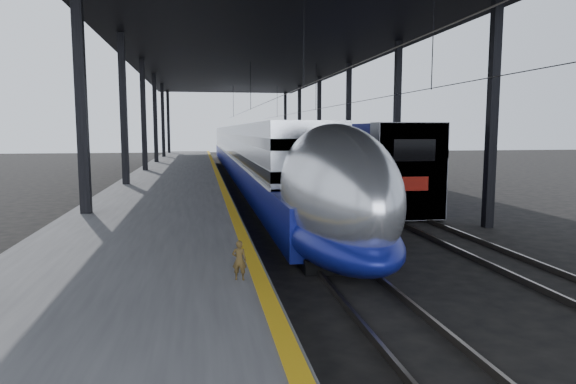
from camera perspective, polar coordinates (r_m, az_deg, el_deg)
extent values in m
plane|color=black|center=(14.45, -2.20, -8.78)|extent=(160.00, 160.00, 0.00)
cube|color=#4C4C4F|center=(34.01, -12.52, 0.97)|extent=(6.00, 80.00, 1.00)
cube|color=gold|center=(33.93, -7.82, 1.91)|extent=(0.30, 80.00, 0.01)
cube|color=slate|center=(34.15, -4.47, 0.42)|extent=(0.08, 80.00, 0.16)
cube|color=slate|center=(34.31, -2.08, 0.47)|extent=(0.08, 80.00, 0.16)
cube|color=slate|center=(34.96, 3.72, 0.58)|extent=(0.08, 80.00, 0.16)
cube|color=slate|center=(35.32, 5.99, 0.62)|extent=(0.08, 80.00, 0.16)
cube|color=black|center=(19.22, -21.94, 8.17)|extent=(0.35, 0.35, 9.00)
cube|color=black|center=(21.99, 21.75, 7.95)|extent=(0.35, 0.35, 9.00)
cube|color=black|center=(29.08, -17.78, 7.73)|extent=(0.35, 0.35, 9.00)
cube|color=black|center=(30.98, 12.01, 7.83)|extent=(0.35, 0.35, 9.00)
cube|color=black|center=(39.00, -15.73, 7.49)|extent=(0.35, 0.35, 9.00)
cube|color=black|center=(40.44, 6.73, 7.67)|extent=(0.35, 0.35, 9.00)
cube|color=black|center=(48.96, -14.52, 7.35)|extent=(0.35, 0.35, 9.00)
cube|color=black|center=(50.11, 3.47, 7.54)|extent=(0.35, 0.35, 9.00)
cube|color=black|center=(58.93, -13.71, 7.25)|extent=(0.35, 0.35, 9.00)
cube|color=black|center=(59.89, 1.27, 7.44)|extent=(0.35, 0.35, 9.00)
cube|color=black|center=(68.91, -13.14, 7.18)|extent=(0.35, 0.35, 9.00)
cube|color=black|center=(69.74, -0.30, 7.36)|extent=(0.35, 0.35, 9.00)
cube|color=black|center=(34.42, -3.55, 15.80)|extent=(18.00, 75.00, 0.45)
cylinder|color=slate|center=(34.05, -3.33, 9.55)|extent=(0.03, 74.00, 0.03)
cylinder|color=slate|center=(34.96, 4.95, 9.47)|extent=(0.03, 74.00, 0.03)
cube|color=silver|center=(46.07, -4.99, 4.81)|extent=(2.86, 57.00, 3.95)
cube|color=navy|center=(44.64, -4.81, 3.16)|extent=(2.94, 62.00, 1.53)
cube|color=silver|center=(46.09, -4.98, 4.26)|extent=(2.96, 57.00, 0.10)
cube|color=black|center=(46.05, -5.00, 6.22)|extent=(2.90, 57.00, 0.41)
cube|color=black|center=(46.07, -4.99, 4.81)|extent=(2.90, 57.00, 0.41)
ellipsoid|color=silver|center=(14.99, 5.07, 0.04)|extent=(2.86, 8.40, 3.95)
ellipsoid|color=navy|center=(15.16, 5.02, -4.22)|extent=(2.94, 8.40, 1.68)
ellipsoid|color=black|center=(12.42, 8.16, 2.25)|extent=(1.48, 2.20, 0.89)
cube|color=black|center=(15.33, 4.99, -7.11)|extent=(2.17, 2.60, 0.40)
cube|color=black|center=(36.77, -3.73, 1.08)|extent=(2.17, 2.60, 0.40)
cube|color=navy|center=(30.56, 7.06, 3.55)|extent=(3.02, 18.00, 4.10)
cube|color=gray|center=(22.66, 13.19, 2.28)|extent=(3.08, 1.20, 4.15)
cube|color=black|center=(22.04, 13.88, 4.53)|extent=(1.83, 0.06, 0.92)
cube|color=#A0150C|center=(22.14, 13.78, 0.90)|extent=(1.29, 0.06, 0.59)
cube|color=gray|center=(49.04, 0.64, 4.83)|extent=(3.02, 18.00, 4.10)
cube|color=gray|center=(67.81, -2.26, 5.38)|extent=(3.02, 18.00, 4.10)
cube|color=black|center=(25.10, 10.94, -1.78)|extent=(2.37, 2.40, 0.36)
cube|color=black|center=(46.21, 1.30, 2.25)|extent=(2.37, 2.40, 0.36)
imported|color=#443316|center=(10.07, -5.43, -7.55)|extent=(0.33, 0.26, 0.78)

